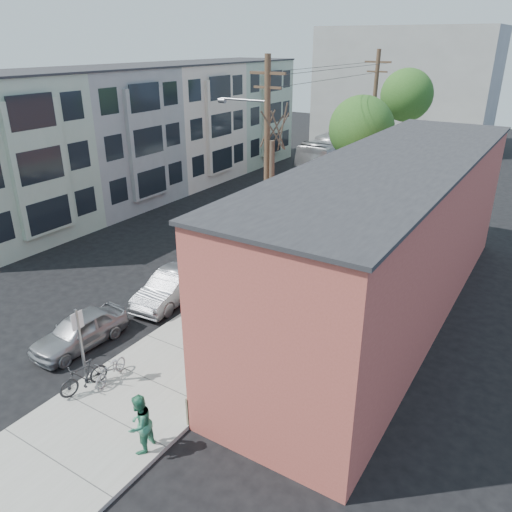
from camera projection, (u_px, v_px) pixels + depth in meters
The scene contains 26 objects.
ground at pixel (146, 304), 21.94m from camera, with size 120.00×120.00×0.00m, color black.
sidewalk at pixel (337, 243), 28.38m from camera, with size 4.50×58.00×0.15m, color #A4A498.
cafe_building at pixel (390, 239), 20.12m from camera, with size 6.60×20.20×6.61m.
apartment_row at pixel (155, 131), 36.81m from camera, with size 6.30×32.00×9.00m.
end_cap_building at pixel (404, 88), 53.15m from camera, with size 18.00×8.00×12.00m, color gray.
sign_post at pixel (80, 340), 16.00m from camera, with size 0.07×0.45×2.80m.
parking_meter_near at pixel (183, 298), 20.41m from camera, with size 0.14×0.14×1.24m.
parking_meter_far at pixel (301, 224), 28.53m from camera, with size 0.14×0.14×1.24m.
utility_pole_near at pixel (266, 162), 23.43m from camera, with size 3.57×0.28×10.00m.
utility_pole_far at pixel (372, 124), 34.43m from camera, with size 1.80×0.28×10.00m.
tree_bare at pixel (271, 207), 23.97m from camera, with size 0.24×0.24×6.32m.
tree_leafy_mid at pixel (361, 129), 31.87m from camera, with size 4.15×4.15×7.41m.
tree_leafy_far at pixel (407, 95), 38.57m from camera, with size 4.01×4.01×8.61m.
patio_chair_a at pixel (246, 348), 17.78m from camera, with size 0.50×0.50×0.88m, color #0F3610, non-canonical shape.
patio_chair_b at pixel (216, 377), 16.25m from camera, with size 0.50×0.50×0.88m, color #0F3610, non-canonical shape.
patron_grey at pixel (242, 325), 18.23m from camera, with size 0.69×0.45×1.89m, color gray.
patron_green at pixel (140, 424), 13.62m from camera, with size 0.87×0.68×1.79m, color #34835E.
cyclist at pixel (216, 309), 19.64m from camera, with size 1.04×0.60×1.61m, color maroon.
cyclist_bike at pixel (216, 315), 19.75m from camera, with size 0.69×1.97×1.03m, color black.
parked_bike_a at pixel (84, 377), 16.16m from camera, with size 0.48×1.70×1.02m, color black.
parked_bike_b at pixel (111, 369), 16.69m from camera, with size 0.54×1.55×0.81m, color gray.
car_0 at pixel (80, 331), 18.73m from camera, with size 1.53×3.80×1.30m, color #93969A.
car_1 at pixel (172, 287), 21.93m from camera, with size 1.48×4.25×1.40m, color #919398.
car_2 at pixel (238, 245), 26.14m from camera, with size 2.26×5.57×1.62m, color black.
car_3 at pixel (295, 214), 30.83m from camera, with size 2.58×5.60×1.56m, color gray.
bus at pixel (340, 152), 43.69m from camera, with size 2.76×11.81×3.29m, color silver.
Camera 1 is at (14.36, -13.75, 10.69)m, focal length 35.00 mm.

